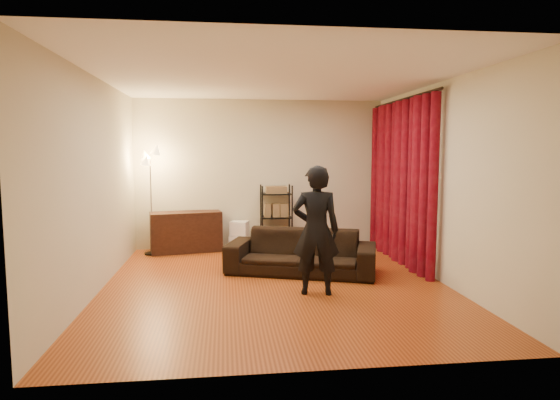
{
  "coord_description": "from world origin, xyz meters",
  "views": [
    {
      "loc": [
        -0.65,
        -6.05,
        1.76
      ],
      "look_at": [
        0.1,
        0.3,
        1.1
      ],
      "focal_mm": 30.0,
      "sensor_mm": 36.0,
      "label": 1
    }
  ],
  "objects": [
    {
      "name": "floor",
      "position": [
        0.0,
        0.0,
        0.0
      ],
      "size": [
        5.0,
        5.0,
        0.0
      ],
      "primitive_type": "plane",
      "color": "#9C4B1C",
      "rests_on": "ground"
    },
    {
      "name": "ceiling",
      "position": [
        0.0,
        0.0,
        2.7
      ],
      "size": [
        5.0,
        5.0,
        0.0
      ],
      "primitive_type": "plane",
      "rotation": [
        3.14,
        0.0,
        0.0
      ],
      "color": "white",
      "rests_on": "ground"
    },
    {
      "name": "wall_back",
      "position": [
        0.0,
        2.5,
        1.35
      ],
      "size": [
        5.0,
        0.0,
        5.0
      ],
      "primitive_type": "plane",
      "rotation": [
        1.57,
        0.0,
        0.0
      ],
      "color": "beige",
      "rests_on": "ground"
    },
    {
      "name": "wall_front",
      "position": [
        0.0,
        -2.5,
        1.35
      ],
      "size": [
        5.0,
        0.0,
        5.0
      ],
      "primitive_type": "plane",
      "rotation": [
        -1.57,
        0.0,
        0.0
      ],
      "color": "beige",
      "rests_on": "ground"
    },
    {
      "name": "wall_left",
      "position": [
        -2.25,
        0.0,
        1.35
      ],
      "size": [
        0.0,
        5.0,
        5.0
      ],
      "primitive_type": "plane",
      "rotation": [
        1.57,
        0.0,
        1.57
      ],
      "color": "beige",
      "rests_on": "ground"
    },
    {
      "name": "wall_right",
      "position": [
        2.25,
        0.0,
        1.35
      ],
      "size": [
        0.0,
        5.0,
        5.0
      ],
      "primitive_type": "plane",
      "rotation": [
        1.57,
        0.0,
        -1.57
      ],
      "color": "beige",
      "rests_on": "ground"
    },
    {
      "name": "curtain_rod",
      "position": [
        2.15,
        1.12,
        2.58
      ],
      "size": [
        0.04,
        2.65,
        0.04
      ],
      "primitive_type": "cylinder",
      "rotation": [
        1.57,
        0.0,
        0.0
      ],
      "color": "black",
      "rests_on": "wall_right"
    },
    {
      "name": "curtain",
      "position": [
        2.13,
        1.12,
        1.28
      ],
      "size": [
        0.22,
        2.65,
        2.55
      ],
      "primitive_type": null,
      "color": "maroon",
      "rests_on": "ground"
    },
    {
      "name": "sofa",
      "position": [
        0.44,
        0.54,
        0.31
      ],
      "size": [
        2.28,
        1.46,
        0.62
      ],
      "primitive_type": "imported",
      "rotation": [
        0.0,
        0.0,
        -0.32
      ],
      "color": "black",
      "rests_on": "ground"
    },
    {
      "name": "person",
      "position": [
        0.45,
        -0.46,
        0.8
      ],
      "size": [
        0.64,
        0.47,
        1.6
      ],
      "primitive_type": "imported",
      "rotation": [
        0.0,
        0.0,
        2.98
      ],
      "color": "black",
      "rests_on": "ground"
    },
    {
      "name": "media_cabinet",
      "position": [
        -1.34,
        2.23,
        0.35
      ],
      "size": [
        1.28,
        0.69,
        0.71
      ],
      "primitive_type": "cube",
      "rotation": [
        0.0,
        0.0,
        0.2
      ],
      "color": "black",
      "rests_on": "ground"
    },
    {
      "name": "storage_boxes",
      "position": [
        -0.41,
        2.31,
        0.26
      ],
      "size": [
        0.37,
        0.33,
        0.52
      ],
      "primitive_type": null,
      "rotation": [
        0.0,
        0.0,
        -0.3
      ],
      "color": "white",
      "rests_on": "ground"
    },
    {
      "name": "wire_shelf",
      "position": [
        0.27,
        2.28,
        0.58
      ],
      "size": [
        0.63,
        0.54,
        1.17
      ],
      "primitive_type": null,
      "rotation": [
        0.0,
        0.0,
        0.37
      ],
      "color": "black",
      "rests_on": "ground"
    },
    {
      "name": "floor_lamp",
      "position": [
        -1.91,
        2.08,
        0.9
      ],
      "size": [
        0.43,
        0.43,
        1.8
      ],
      "primitive_type": null,
      "rotation": [
        0.0,
        0.0,
        0.42
      ],
      "color": "silver",
      "rests_on": "ground"
    }
  ]
}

